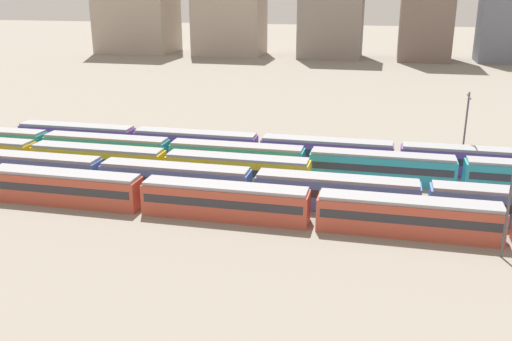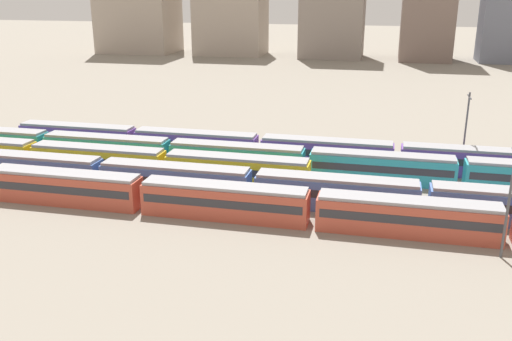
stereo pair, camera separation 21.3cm
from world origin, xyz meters
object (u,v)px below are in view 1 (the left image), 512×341
catenary_pole_1 (465,127)px  catenary_pole_0 (510,197)px  train_track_4 (397,157)px  train_track_2 (98,160)px  train_track_0 (225,201)px  train_track_1 (425,199)px  train_track_3 (237,158)px

catenary_pole_1 → catenary_pole_0: bearing=-88.8°
train_track_4 → train_track_2: bearing=-164.8°
train_track_0 → catenary_pole_0: 27.73m
train_track_2 → train_track_1: bearing=-7.2°
train_track_0 → train_track_2: size_ratio=1.68×
train_track_4 → catenary_pole_0: bearing=-68.9°
catenary_pole_0 → train_track_4: bearing=111.1°
train_track_3 → train_track_1: bearing=-23.8°
catenary_pole_0 → train_track_3: bearing=148.0°
train_track_0 → train_track_4: (17.99, 20.80, 0.00)m
train_track_0 → catenary_pole_1: (26.67, 24.07, 3.84)m
train_track_1 → train_track_2: 41.38m
catenary_pole_1 → train_track_4: bearing=-159.4°
train_track_2 → train_track_4: size_ratio=0.50×
train_track_2 → catenary_pole_1: size_ratio=5.37×
train_track_4 → catenary_pole_0: size_ratio=10.60×
train_track_0 → train_track_1: (20.78, 5.20, 0.00)m
train_track_0 → train_track_2: (-20.28, 10.40, -0.00)m
train_track_2 → catenary_pole_1: catenary_pole_1 is taller
train_track_4 → catenary_pole_1: catenary_pole_1 is taller
train_track_4 → catenary_pole_1: 10.04m
train_track_3 → train_track_2: bearing=-163.4°
train_track_2 → catenary_pole_0: bearing=-16.0°
train_track_0 → train_track_3: 15.86m
train_track_4 → train_track_3: bearing=-166.0°
train_track_1 → catenary_pole_1: bearing=72.6°
train_track_1 → train_track_2: (-41.06, 5.20, -0.00)m
train_track_3 → catenary_pole_1: (29.52, 8.47, 3.84)m
train_track_0 → train_track_1: bearing=14.1°
catenary_pole_0 → catenary_pole_1: size_ratio=1.02×
train_track_2 → train_track_3: same height
catenary_pole_0 → catenary_pole_1: bearing=91.2°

